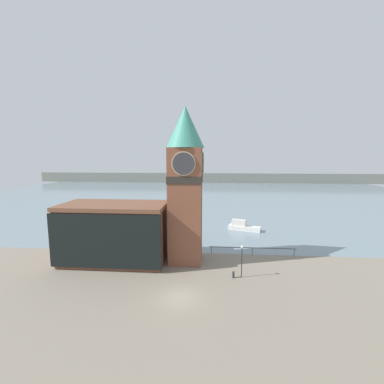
{
  "coord_description": "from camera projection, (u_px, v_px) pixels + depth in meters",
  "views": [
    {
      "loc": [
        2.99,
        -23.06,
        13.59
      ],
      "look_at": [
        0.67,
        6.71,
        9.45
      ],
      "focal_mm": 24.0,
      "sensor_mm": 36.0,
      "label": 1
    }
  ],
  "objects": [
    {
      "name": "ground_plane",
      "position": [
        180.0,
        298.0,
        24.87
      ],
      "size": [
        160.0,
        160.0,
        0.0
      ],
      "primitive_type": "plane",
      "color": "gray"
    },
    {
      "name": "water",
      "position": [
        204.0,
        193.0,
        95.8
      ],
      "size": [
        160.0,
        120.0,
        0.0
      ],
      "color": "gray",
      "rests_on": "ground_plane"
    },
    {
      "name": "far_shoreline",
      "position": [
        206.0,
        178.0,
        134.96
      ],
      "size": [
        180.0,
        3.0,
        5.0
      ],
      "color": "gray",
      "rests_on": "water"
    },
    {
      "name": "pier_railing",
      "position": [
        252.0,
        248.0,
        35.51
      ],
      "size": [
        11.94,
        0.08,
        1.09
      ],
      "color": "#333338",
      "rests_on": "ground_plane"
    },
    {
      "name": "clock_tower",
      "position": [
        186.0,
        182.0,
        32.28
      ],
      "size": [
        4.71,
        4.71,
        19.69
      ],
      "color": "brown",
      "rests_on": "ground_plane"
    },
    {
      "name": "pier_building",
      "position": [
        115.0,
        233.0,
        33.19
      ],
      "size": [
        13.49,
        6.86,
        7.61
      ],
      "color": "brown",
      "rests_on": "ground_plane"
    },
    {
      "name": "boat_near",
      "position": [
        243.0,
        226.0,
        47.65
      ],
      "size": [
        6.07,
        3.41,
        1.91
      ],
      "rotation": [
        0.0,
        0.0,
        -0.33
      ],
      "color": "silver",
      "rests_on": "water"
    },
    {
      "name": "mooring_bollard_near",
      "position": [
        233.0,
        274.0,
        28.91
      ],
      "size": [
        0.28,
        0.28,
        0.79
      ],
      "color": "#2D2D33",
      "rests_on": "ground_plane"
    },
    {
      "name": "lamp_post",
      "position": [
        242.0,
        255.0,
        28.72
      ],
      "size": [
        0.32,
        0.32,
        3.75
      ],
      "color": "black",
      "rests_on": "ground_plane"
    }
  ]
}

